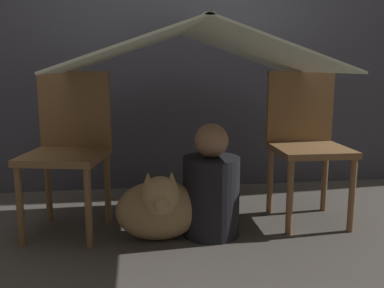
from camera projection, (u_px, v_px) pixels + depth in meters
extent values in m
plane|color=#47423D|center=(194.00, 231.00, 2.37)|extent=(8.80, 8.80, 0.00)
cube|color=#3D3D47|center=(176.00, 16.00, 3.04)|extent=(7.00, 0.05, 2.50)
cylinder|color=brown|center=(20.00, 207.00, 2.15)|extent=(0.04, 0.04, 0.41)
cylinder|color=brown|center=(88.00, 208.00, 2.12)|extent=(0.04, 0.04, 0.41)
cylinder|color=brown|center=(48.00, 187.00, 2.49)|extent=(0.04, 0.04, 0.41)
cylinder|color=brown|center=(108.00, 188.00, 2.47)|extent=(0.04, 0.04, 0.41)
cube|color=brown|center=(64.00, 156.00, 2.27)|extent=(0.48, 0.48, 0.04)
cube|color=brown|center=(75.00, 109.00, 2.41)|extent=(0.41, 0.11, 0.43)
cylinder|color=brown|center=(290.00, 198.00, 2.29)|extent=(0.04, 0.04, 0.41)
cylinder|color=brown|center=(352.00, 196.00, 2.33)|extent=(0.04, 0.04, 0.41)
cylinder|color=brown|center=(270.00, 181.00, 2.63)|extent=(0.04, 0.04, 0.41)
cylinder|color=brown|center=(325.00, 179.00, 2.67)|extent=(0.04, 0.04, 0.41)
cube|color=brown|center=(310.00, 150.00, 2.44)|extent=(0.41, 0.41, 0.04)
cube|color=brown|center=(300.00, 106.00, 2.58)|extent=(0.41, 0.03, 0.43)
cube|color=silver|center=(127.00, 49.00, 2.21)|extent=(0.69, 1.12, 0.25)
cube|color=silver|center=(255.00, 49.00, 2.30)|extent=(0.69, 1.12, 0.25)
cube|color=silver|center=(192.00, 26.00, 2.23)|extent=(0.04, 1.12, 0.01)
cylinder|color=black|center=(211.00, 196.00, 2.29)|extent=(0.30, 0.30, 0.43)
sphere|color=#9E7556|center=(211.00, 140.00, 2.24)|extent=(0.18, 0.18, 0.18)
ellipsoid|color=#9E7F56|center=(159.00, 211.00, 2.23)|extent=(0.44, 0.18, 0.32)
sphere|color=#9E7F56|center=(160.00, 196.00, 2.04)|extent=(0.19, 0.19, 0.19)
ellipsoid|color=#9E7F56|center=(161.00, 205.00, 1.96)|extent=(0.07, 0.09, 0.07)
cone|color=#9E7F56|center=(148.00, 181.00, 2.02)|extent=(0.07, 0.07, 0.08)
cone|color=#9E7F56|center=(172.00, 180.00, 2.04)|extent=(0.07, 0.07, 0.08)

